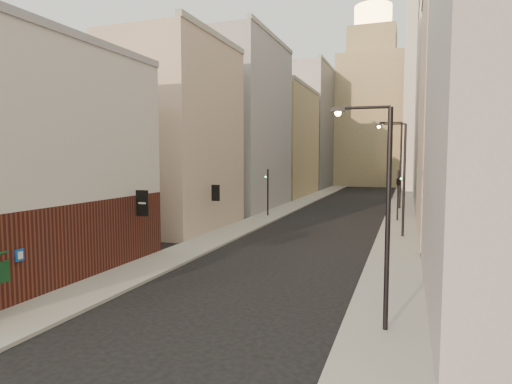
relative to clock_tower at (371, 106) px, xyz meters
The scene contains 17 objects.
sidewalk_left 41.32m from the clock_tower, 98.46° to the right, with size 3.00×140.00×0.15m, color #9A988B.
sidewalk_right 41.64m from the clock_tower, 78.54° to the right, with size 3.00×140.00×0.15m, color #9A988B.
near_building_left 84.40m from the clock_tower, 96.86° to the right, with size 8.30×23.04×12.30m.
left_bldg_beige 67.60m from the clock_tower, 99.46° to the right, with size 8.00×12.00×16.00m, color tan.
left_bldg_grey 51.76m from the clock_tower, 102.41° to the right, with size 8.00×16.00×20.00m, color gray.
left_bldg_tan 35.05m from the clock_tower, 108.97° to the right, with size 8.00×18.00×17.00m, color #8F7F5A.
left_bldg_wingrid 17.23m from the clock_tower, 132.51° to the right, with size 8.00×20.00×24.00m, color gray.
right_bldg_beige 63.81m from the clock_tower, 78.16° to the right, with size 8.00×16.00×20.00m, color tan.
right_bldg_wingrid 44.21m from the clock_tower, 72.80° to the right, with size 8.00×20.00×26.00m, color gray.
highrise 24.93m from the clock_tower, 36.38° to the right, with size 21.00×23.00×51.20m.
clock_tower is the anchor object (origin of this frame).
white_tower 17.83m from the clock_tower, 51.84° to the right, with size 8.00×8.00×41.50m.
streetlamp_near 84.86m from the clock_tower, 84.99° to the right, with size 2.10×0.36×8.01m.
streetlamp_mid 66.06m from the clock_tower, 83.23° to the right, with size 2.32×0.28×8.83m.
streetlamp_far 47.38m from the clock_tower, 81.19° to the right, with size 2.65×1.03×10.41m.
traffic_light_left 58.60m from the clock_tower, 95.68° to the right, with size 0.55×0.45×5.00m.
traffic_light_right 57.86m from the clock_tower, 82.56° to the right, with size 0.71×0.71×5.00m.
Camera 1 is at (7.15, -6.93, 6.25)m, focal length 30.00 mm.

